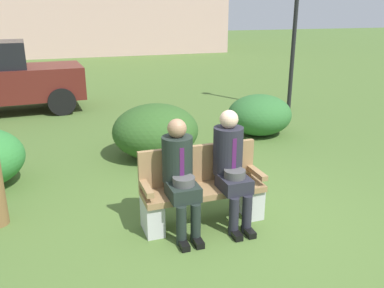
{
  "coord_description": "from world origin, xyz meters",
  "views": [
    {
      "loc": [
        -1.85,
        -3.76,
        2.4
      ],
      "look_at": [
        -0.33,
        0.59,
        0.85
      ],
      "focal_mm": 37.83,
      "sensor_mm": 36.0,
      "label": 1
    }
  ],
  "objects_px": {
    "shrub_near_bench": "(156,131)",
    "street_lamp": "(296,13)",
    "seated_man_right": "(231,163)",
    "shrub_mid_lawn": "(259,115)",
    "park_bench": "(202,190)",
    "seated_man_left": "(180,172)"
  },
  "relations": [
    {
      "from": "shrub_near_bench",
      "to": "street_lamp",
      "type": "distance_m",
      "value": 4.98
    },
    {
      "from": "seated_man_right",
      "to": "shrub_near_bench",
      "type": "xyz_separation_m",
      "value": [
        -0.27,
        2.44,
        -0.29
      ]
    },
    {
      "from": "seated_man_right",
      "to": "street_lamp",
      "type": "distance_m",
      "value": 6.23
    },
    {
      "from": "shrub_mid_lawn",
      "to": "street_lamp",
      "type": "height_order",
      "value": "street_lamp"
    },
    {
      "from": "park_bench",
      "to": "shrub_mid_lawn",
      "type": "relative_size",
      "value": 1.11
    },
    {
      "from": "park_bench",
      "to": "shrub_mid_lawn",
      "type": "bearing_deg",
      "value": 51.49
    },
    {
      "from": "park_bench",
      "to": "street_lamp",
      "type": "distance_m",
      "value": 6.42
    },
    {
      "from": "park_bench",
      "to": "shrub_near_bench",
      "type": "height_order",
      "value": "shrub_near_bench"
    },
    {
      "from": "seated_man_right",
      "to": "street_lamp",
      "type": "bearing_deg",
      "value": 51.49
    },
    {
      "from": "park_bench",
      "to": "shrub_mid_lawn",
      "type": "xyz_separation_m",
      "value": [
        2.3,
        2.89,
        0.0
      ]
    },
    {
      "from": "seated_man_left",
      "to": "shrub_near_bench",
      "type": "distance_m",
      "value": 2.48
    },
    {
      "from": "park_bench",
      "to": "street_lamp",
      "type": "relative_size",
      "value": 0.37
    },
    {
      "from": "shrub_mid_lawn",
      "to": "street_lamp",
      "type": "distance_m",
      "value": 3.11
    },
    {
      "from": "shrub_near_bench",
      "to": "street_lamp",
      "type": "xyz_separation_m",
      "value": [
        4.02,
        2.28,
        1.86
      ]
    },
    {
      "from": "seated_man_left",
      "to": "seated_man_right",
      "type": "bearing_deg",
      "value": 0.44
    },
    {
      "from": "seated_man_right",
      "to": "shrub_near_bench",
      "type": "bearing_deg",
      "value": 96.21
    },
    {
      "from": "park_bench",
      "to": "shrub_near_bench",
      "type": "xyz_separation_m",
      "value": [
        0.04,
        2.32,
        0.05
      ]
    },
    {
      "from": "seated_man_right",
      "to": "shrub_mid_lawn",
      "type": "relative_size",
      "value": 1.04
    },
    {
      "from": "seated_man_left",
      "to": "street_lamp",
      "type": "height_order",
      "value": "street_lamp"
    },
    {
      "from": "park_bench",
      "to": "seated_man_right",
      "type": "height_order",
      "value": "seated_man_right"
    },
    {
      "from": "park_bench",
      "to": "shrub_mid_lawn",
      "type": "height_order",
      "value": "park_bench"
    },
    {
      "from": "seated_man_right",
      "to": "shrub_near_bench",
      "type": "height_order",
      "value": "seated_man_right"
    }
  ]
}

